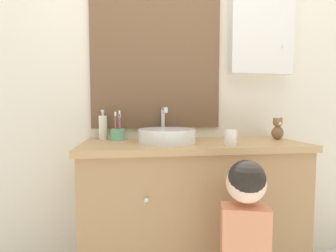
{
  "coord_description": "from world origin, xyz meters",
  "views": [
    {
      "loc": [
        -0.36,
        -1.16,
        1.09
      ],
      "look_at": [
        -0.15,
        0.29,
        0.99
      ],
      "focal_mm": 28.0,
      "sensor_mm": 36.0,
      "label": 1
    }
  ],
  "objects_px": {
    "sink_basin": "(167,135)",
    "soap_dispenser": "(103,127)",
    "teddy_bear": "(278,129)",
    "toothbrush_holder": "(118,133)",
    "child_figure": "(245,235)",
    "drinking_cup": "(231,138)"
  },
  "relations": [
    {
      "from": "toothbrush_holder",
      "to": "soap_dispenser",
      "type": "height_order",
      "value": "soap_dispenser"
    },
    {
      "from": "child_figure",
      "to": "teddy_bear",
      "type": "height_order",
      "value": "teddy_bear"
    },
    {
      "from": "soap_dispenser",
      "to": "drinking_cup",
      "type": "bearing_deg",
      "value": -27.52
    },
    {
      "from": "toothbrush_holder",
      "to": "teddy_bear",
      "type": "distance_m",
      "value": 1.01
    },
    {
      "from": "soap_dispenser",
      "to": "teddy_bear",
      "type": "height_order",
      "value": "soap_dispenser"
    },
    {
      "from": "soap_dispenser",
      "to": "toothbrush_holder",
      "type": "bearing_deg",
      "value": -30.05
    },
    {
      "from": "sink_basin",
      "to": "drinking_cup",
      "type": "bearing_deg",
      "value": -30.35
    },
    {
      "from": "soap_dispenser",
      "to": "teddy_bear",
      "type": "xyz_separation_m",
      "value": [
        1.1,
        -0.15,
        -0.01
      ]
    },
    {
      "from": "soap_dispenser",
      "to": "teddy_bear",
      "type": "relative_size",
      "value": 1.35
    },
    {
      "from": "child_figure",
      "to": "teddy_bear",
      "type": "xyz_separation_m",
      "value": [
        0.43,
        0.49,
        0.42
      ]
    },
    {
      "from": "teddy_bear",
      "to": "sink_basin",
      "type": "bearing_deg",
      "value": -177.31
    },
    {
      "from": "sink_basin",
      "to": "toothbrush_holder",
      "type": "distance_m",
      "value": 0.32
    },
    {
      "from": "sink_basin",
      "to": "child_figure",
      "type": "relative_size",
      "value": 0.45
    },
    {
      "from": "soap_dispenser",
      "to": "teddy_bear",
      "type": "bearing_deg",
      "value": -7.6
    },
    {
      "from": "toothbrush_holder",
      "to": "soap_dispenser",
      "type": "xyz_separation_m",
      "value": [
        -0.1,
        0.06,
        0.04
      ]
    },
    {
      "from": "teddy_bear",
      "to": "toothbrush_holder",
      "type": "bearing_deg",
      "value": 174.79
    },
    {
      "from": "child_figure",
      "to": "teddy_bear",
      "type": "distance_m",
      "value": 0.78
    },
    {
      "from": "teddy_bear",
      "to": "child_figure",
      "type": "bearing_deg",
      "value": -131.23
    },
    {
      "from": "child_figure",
      "to": "teddy_bear",
      "type": "relative_size",
      "value": 6.2
    },
    {
      "from": "sink_basin",
      "to": "toothbrush_holder",
      "type": "xyz_separation_m",
      "value": [
        -0.29,
        0.13,
        -0.0
      ]
    },
    {
      "from": "sink_basin",
      "to": "soap_dispenser",
      "type": "height_order",
      "value": "sink_basin"
    },
    {
      "from": "sink_basin",
      "to": "teddy_bear",
      "type": "bearing_deg",
      "value": 2.69
    }
  ]
}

